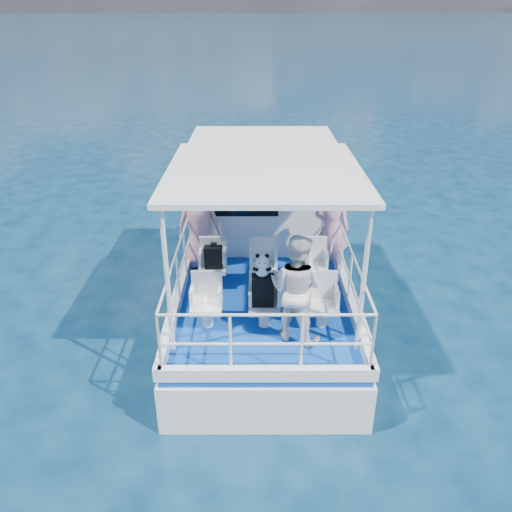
{
  "coord_description": "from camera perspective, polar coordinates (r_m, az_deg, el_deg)",
  "views": [
    {
      "loc": [
        -0.14,
        -7.68,
        5.37
      ],
      "look_at": [
        -0.13,
        -0.4,
        1.77
      ],
      "focal_mm": 35.0,
      "sensor_mm": 36.0,
      "label": 1
    }
  ],
  "objects": [
    {
      "name": "canopy",
      "position": [
        7.81,
        0.97,
        9.7
      ],
      "size": [
        3.0,
        3.2,
        0.08
      ],
      "primitive_type": "cube",
      "color": "white",
      "rests_on": "cabin"
    },
    {
      "name": "seat_stbd_fwd",
      "position": [
        9.03,
        6.55,
        -2.18
      ],
      "size": [
        0.48,
        0.46,
        0.38
      ],
      "primitive_type": "cube",
      "color": "white",
      "rests_on": "deck"
    },
    {
      "name": "seat_port_fwd",
      "position": [
        9.0,
        -4.91,
        -2.19
      ],
      "size": [
        0.48,
        0.46,
        0.38
      ],
      "primitive_type": "cube",
      "color": "white",
      "rests_on": "deck"
    },
    {
      "name": "seat_port_aft",
      "position": [
        7.89,
        -5.63,
        -6.7
      ],
      "size": [
        0.48,
        0.46,
        0.38
      ],
      "primitive_type": "cube",
      "color": "white",
      "rests_on": "deck"
    },
    {
      "name": "compact_camera",
      "position": [
        8.67,
        -4.84,
        1.3
      ],
      "size": [
        0.11,
        0.06,
        0.06
      ],
      "primitive_type": "cube",
      "color": "black",
      "rests_on": "backpack_port"
    },
    {
      "name": "deck",
      "position": [
        9.79,
        0.76,
        -1.2
      ],
      "size": [
        2.9,
        6.9,
        0.1
      ],
      "primitive_type": "cube",
      "color": "#0A3792",
      "rests_on": "hull"
    },
    {
      "name": "backpack_center",
      "position": [
        7.62,
        0.79,
        -3.95
      ],
      "size": [
        0.34,
        0.19,
        0.51
      ],
      "primitive_type": "cube",
      "color": "black",
      "rests_on": "seat_center_aft"
    },
    {
      "name": "hull",
      "position": [
        10.21,
        0.73,
        -5.43
      ],
      "size": [
        3.0,
        7.0,
        1.6
      ],
      "primitive_type": "cube",
      "color": "white",
      "rests_on": "ground"
    },
    {
      "name": "seat_center_fwd",
      "position": [
        8.97,
        0.83,
        -2.2
      ],
      "size": [
        0.48,
        0.46,
        0.38
      ],
      "primitive_type": "cube",
      "color": "white",
      "rests_on": "deck"
    },
    {
      "name": "seat_stbd_aft",
      "position": [
        7.92,
        7.53,
        -6.67
      ],
      "size": [
        0.48,
        0.46,
        0.38
      ],
      "primitive_type": "cube",
      "color": "white",
      "rests_on": "deck"
    },
    {
      "name": "railings",
      "position": [
        8.14,
        0.92,
        -2.89
      ],
      "size": [
        2.84,
        3.59,
        1.0
      ],
      "primitive_type": null,
      "color": "white",
      "rests_on": "deck"
    },
    {
      "name": "backpack_port",
      "position": [
        8.76,
        -4.89,
        -0.14
      ],
      "size": [
        0.31,
        0.18,
        0.41
      ],
      "primitive_type": "cube",
      "color": "black",
      "rests_on": "seat_port_fwd"
    },
    {
      "name": "cabin",
      "position": [
        10.54,
        0.7,
        7.65
      ],
      "size": [
        2.85,
        2.0,
        2.2
      ],
      "primitive_type": "cube",
      "color": "white",
      "rests_on": "deck"
    },
    {
      "name": "panda",
      "position": [
        7.4,
        0.71,
        -1.05
      ],
      "size": [
        0.23,
        0.2,
        0.36
      ],
      "primitive_type": null,
      "color": "white",
      "rests_on": "backpack_center"
    },
    {
      "name": "seat_center_aft",
      "position": [
        7.85,
        0.96,
        -6.73
      ],
      "size": [
        0.48,
        0.46,
        0.38
      ],
      "primitive_type": "cube",
      "color": "white",
      "rests_on": "deck"
    },
    {
      "name": "passenger_port_fwd",
      "position": [
        9.43,
        -6.53,
        3.46
      ],
      "size": [
        0.63,
        0.45,
        1.67
      ],
      "primitive_type": "imported",
      "rotation": [
        0.0,
        0.0,
        3.16
      ],
      "color": "pink",
      "rests_on": "deck"
    },
    {
      "name": "ground",
      "position": [
        9.38,
        0.8,
        -8.65
      ],
      "size": [
        2000.0,
        2000.0,
        0.0
      ],
      "primitive_type": "plane",
      "color": "#072039",
      "rests_on": "ground"
    },
    {
      "name": "canopy_posts",
      "position": [
        8.16,
        0.92,
        1.91
      ],
      "size": [
        2.77,
        2.97,
        2.2
      ],
      "color": "white",
      "rests_on": "deck"
    },
    {
      "name": "passenger_stbd_fwd",
      "position": [
        9.2,
        8.64,
        3.0
      ],
      "size": [
        0.71,
        0.54,
        1.75
      ],
      "primitive_type": "imported",
      "rotation": [
        0.0,
        0.0,
        2.95
      ],
      "color": "pink",
      "rests_on": "deck"
    },
    {
      "name": "passenger_stbd_aft",
      "position": [
        7.27,
        4.57,
        -3.72
      ],
      "size": [
        1.02,
        0.94,
        1.69
      ],
      "primitive_type": "imported",
      "rotation": [
        0.0,
        0.0,
        2.68
      ],
      "color": "white",
      "rests_on": "deck"
    }
  ]
}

